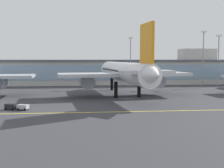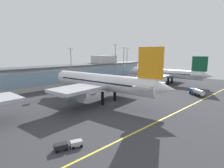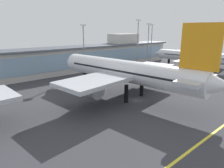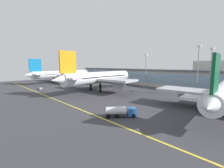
{
  "view_description": "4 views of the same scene",
  "coord_description": "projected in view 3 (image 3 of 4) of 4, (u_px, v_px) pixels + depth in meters",
  "views": [
    {
      "loc": [
        -13.03,
        -84.82,
        11.9
      ],
      "look_at": [
        -3.62,
        9.92,
        3.49
      ],
      "focal_mm": 45.63,
      "sensor_mm": 36.0,
      "label": 1
    },
    {
      "loc": [
        -46.42,
        -47.55,
        19.07
      ],
      "look_at": [
        5.49,
        4.91,
        6.24
      ],
      "focal_mm": 29.42,
      "sensor_mm": 36.0,
      "label": 2
    },
    {
      "loc": [
        -39.41,
        -35.33,
        19.4
      ],
      "look_at": [
        -5.23,
        4.64,
        4.78
      ],
      "focal_mm": 31.76,
      "sensor_mm": 36.0,
      "label": 3
    },
    {
      "loc": [
        66.16,
        -47.51,
        14.55
      ],
      "look_at": [
        3.64,
        10.6,
        3.86
      ],
      "focal_mm": 24.51,
      "sensor_mm": 36.0,
      "label": 4
    }
  ],
  "objects": [
    {
      "name": "ground_plane",
      "position": [
        137.0,
        100.0,
        55.74
      ],
      "size": [
        195.09,
        195.09,
        0.0
      ],
      "primitive_type": "plane",
      "color": "#38383D"
    },
    {
      "name": "airliner_far_right",
      "position": [
        202.0,
        58.0,
        95.19
      ],
      "size": [
        39.85,
        52.51,
        16.87
      ],
      "rotation": [
        0.0,
        0.0,
        1.68
      ],
      "color": "black",
      "rests_on": "ground"
    },
    {
      "name": "terminal_building",
      "position": [
        63.0,
        59.0,
        90.2
      ],
      "size": [
        142.35,
        14.0,
        16.74
      ],
      "color": "beige",
      "rests_on": "ground"
    },
    {
      "name": "apron_light_mast_centre",
      "position": [
        152.0,
        38.0,
        114.0
      ],
      "size": [
        1.8,
        1.8,
        22.07
      ],
      "color": "gray",
      "rests_on": "ground"
    },
    {
      "name": "apron_light_mast_west",
      "position": [
        138.0,
        36.0,
        102.49
      ],
      "size": [
        1.8,
        1.8,
        24.13
      ],
      "color": "gray",
      "rests_on": "ground"
    },
    {
      "name": "apron_light_mast_far_east",
      "position": [
        148.0,
        38.0,
        105.08
      ],
      "size": [
        1.8,
        1.8,
        22.31
      ],
      "color": "gray",
      "rests_on": "ground"
    },
    {
      "name": "apron_light_mast_east",
      "position": [
        84.0,
        42.0,
        84.14
      ],
      "size": [
        1.8,
        1.8,
        21.31
      ],
      "color": "gray",
      "rests_on": "ground"
    },
    {
      "name": "taxiway_centreline_stripe",
      "position": [
        218.0,
        129.0,
        39.63
      ],
      "size": [
        156.08,
        0.5,
        0.01
      ],
      "primitive_type": "cube",
      "color": "yellow",
      "rests_on": "ground"
    },
    {
      "name": "airliner_near_right",
      "position": [
        125.0,
        71.0,
        57.14
      ],
      "size": [
        43.04,
        56.93,
        20.71
      ],
      "rotation": [
        0.0,
        0.0,
        1.7
      ],
      "color": "black",
      "rests_on": "ground"
    }
  ]
}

